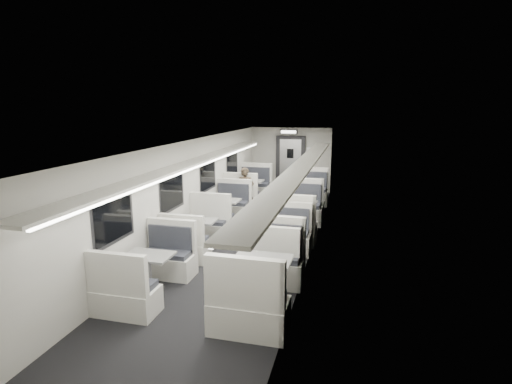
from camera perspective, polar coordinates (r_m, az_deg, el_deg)
The scene contains 19 objects.
room at distance 9.36m, azimuth -0.93°, elevation -0.11°, with size 3.24×12.24×2.64m.
booth_left_a at distance 13.16m, azimuth -1.09°, elevation 0.00°, with size 1.13×2.30×1.23m.
booth_left_b at distance 10.78m, azimuth -4.66°, elevation -2.98°, with size 1.05×2.12×1.13m.
booth_left_c at distance 9.22m, azimuth -8.16°, elevation -5.93°, with size 0.96×1.95×1.04m.
booth_left_d at distance 7.30m, azimuth -15.01°, elevation -11.14°, with size 0.99×2.01×1.08m.
booth_right_a at distance 12.44m, azimuth 7.39°, elevation -0.85°, with size 1.12×2.26×1.21m.
booth_right_b at distance 10.29m, azimuth 5.90°, elevation -3.56°, with size 1.14×2.31×1.23m.
booth_right_c at distance 8.23m, azimuth 3.65°, elevation -7.92°, with size 1.02×2.07×1.11m.
booth_right_d at distance 6.67m, azimuth 0.90°, elevation -12.57°, with size 1.13×2.29×1.22m.
passenger at distance 11.84m, azimuth -1.55°, elevation 0.09°, with size 0.52×0.34×1.42m, color black.
window_a at distance 12.96m, azimuth -3.40°, elevation 4.01°, with size 0.02×1.18×0.84m, color black.
window_b at distance 10.91m, azimuth -6.86°, elevation 2.38°, with size 0.02×1.18×0.84m, color black.
window_c at distance 8.93m, azimuth -11.88°, elevation -0.01°, with size 0.02×1.18×0.84m, color black.
window_d at distance 7.08m, azimuth -19.64°, elevation -3.69°, with size 0.02×1.18×0.84m, color black.
luggage_rack_left at distance 9.36m, azimuth -8.82°, elevation 4.19°, with size 0.46×10.40×0.09m.
luggage_rack_right at distance 8.70m, azimuth 6.50°, elevation 3.65°, with size 0.46×10.40×0.09m.
vestibule_door at distance 15.11m, azimuth 4.93°, elevation 3.98°, with size 1.10×0.13×2.10m.
exit_sign at distance 14.50m, azimuth 4.70°, elevation 8.57°, with size 0.62×0.12×0.16m.
wall_notice at distance 14.94m, azimuth 7.80°, elevation 5.60°, with size 0.32×0.02×0.40m, color white.
Camera 1 is at (2.37, -8.83, 3.21)m, focal length 28.00 mm.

